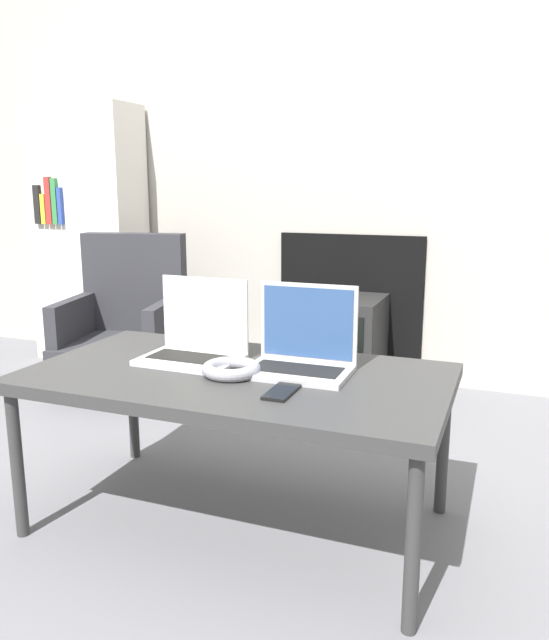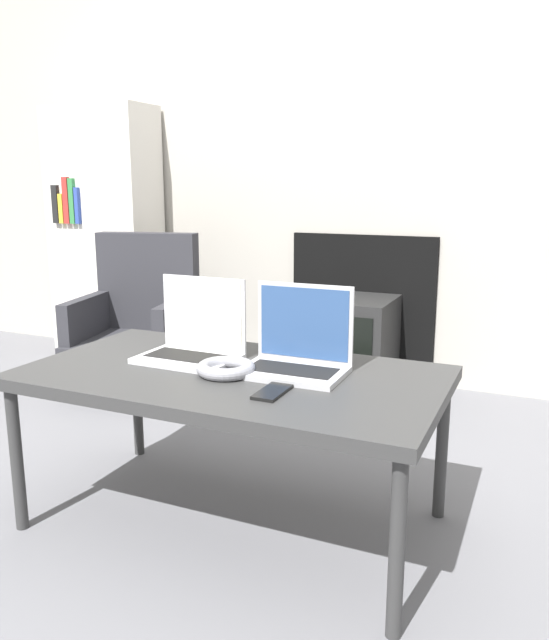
% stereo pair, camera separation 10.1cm
% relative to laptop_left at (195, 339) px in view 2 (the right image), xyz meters
% --- Properties ---
extents(ground_plane, '(14.00, 14.00, 0.00)m').
position_rel_laptop_left_xyz_m(ground_plane, '(0.17, -0.28, -0.53)').
color(ground_plane, slate).
extents(wall_back, '(7.00, 0.08, 2.60)m').
position_rel_laptop_left_xyz_m(wall_back, '(0.17, 1.53, 0.75)').
color(wall_back, '#ADA89E').
rests_on(wall_back, ground_plane).
extents(table, '(1.20, 0.66, 0.48)m').
position_rel_laptop_left_xyz_m(table, '(0.17, -0.08, -0.10)').
color(table, '#333333').
rests_on(table, ground_plane).
extents(laptop_left, '(0.30, 0.21, 0.25)m').
position_rel_laptop_left_xyz_m(laptop_left, '(0.00, 0.00, 0.00)').
color(laptop_left, silver).
rests_on(laptop_left, table).
extents(laptop_right, '(0.30, 0.21, 0.25)m').
position_rel_laptop_left_xyz_m(laptop_right, '(0.34, 0.00, 0.00)').
color(laptop_right, '#B2B2B7').
rests_on(laptop_right, table).
extents(headphones, '(0.17, 0.17, 0.04)m').
position_rel_laptop_left_xyz_m(headphones, '(0.17, -0.11, -0.04)').
color(headphones, gray).
rests_on(headphones, table).
extents(phone, '(0.06, 0.13, 0.01)m').
position_rel_laptop_left_xyz_m(phone, '(0.36, -0.21, -0.06)').
color(phone, black).
rests_on(phone, table).
extents(tv, '(0.42, 0.41, 0.46)m').
position_rel_laptop_left_xyz_m(tv, '(0.10, 1.28, -0.30)').
color(tv, black).
rests_on(tv, ground_plane).
extents(armchair, '(0.64, 0.65, 0.76)m').
position_rel_laptop_left_xyz_m(armchair, '(-0.92, 0.97, -0.17)').
color(armchair, '#2D2D33').
rests_on(armchair, ground_plane).
extents(bookshelf, '(0.62, 0.32, 1.44)m').
position_rel_laptop_left_xyz_m(bookshelf, '(-1.41, 1.33, 0.18)').
color(bookshelf, silver).
rests_on(bookshelf, ground_plane).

